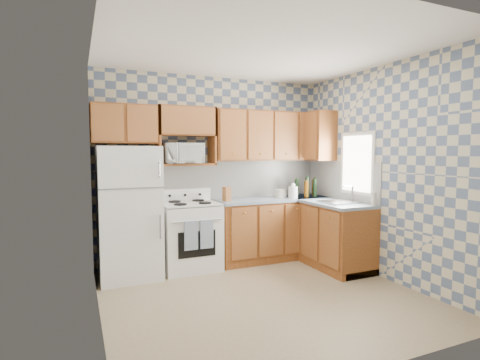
% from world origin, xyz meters
% --- Properties ---
extents(floor, '(3.40, 3.40, 0.00)m').
position_xyz_m(floor, '(0.00, 0.00, 0.00)').
color(floor, '#877556').
rests_on(floor, ground).
extents(back_wall, '(3.40, 0.02, 2.70)m').
position_xyz_m(back_wall, '(0.00, 1.60, 1.35)').
color(back_wall, slate).
rests_on(back_wall, ground).
extents(right_wall, '(0.02, 3.20, 2.70)m').
position_xyz_m(right_wall, '(1.70, 0.00, 1.35)').
color(right_wall, slate).
rests_on(right_wall, ground).
extents(backsplash_back, '(2.60, 0.02, 0.56)m').
position_xyz_m(backsplash_back, '(0.40, 1.59, 1.20)').
color(backsplash_back, white).
rests_on(backsplash_back, back_wall).
extents(backsplash_right, '(0.02, 1.60, 0.56)m').
position_xyz_m(backsplash_right, '(1.69, 0.80, 1.20)').
color(backsplash_right, white).
rests_on(backsplash_right, right_wall).
extents(refrigerator, '(0.75, 0.70, 1.68)m').
position_xyz_m(refrigerator, '(-1.27, 1.25, 0.84)').
color(refrigerator, white).
rests_on(refrigerator, floor).
extents(stove_body, '(0.76, 0.65, 0.90)m').
position_xyz_m(stove_body, '(-0.47, 1.28, 0.45)').
color(stove_body, white).
rests_on(stove_body, floor).
extents(cooktop, '(0.76, 0.65, 0.02)m').
position_xyz_m(cooktop, '(-0.47, 1.28, 0.91)').
color(cooktop, silver).
rests_on(cooktop, stove_body).
extents(backguard, '(0.76, 0.08, 0.17)m').
position_xyz_m(backguard, '(-0.47, 1.55, 1.00)').
color(backguard, white).
rests_on(backguard, cooktop).
extents(dish_towel_left, '(0.18, 0.02, 0.37)m').
position_xyz_m(dish_towel_left, '(-0.55, 0.93, 0.54)').
color(dish_towel_left, navy).
rests_on(dish_towel_left, stove_body).
extents(dish_towel_right, '(0.18, 0.02, 0.37)m').
position_xyz_m(dish_towel_right, '(-0.34, 0.93, 0.54)').
color(dish_towel_right, navy).
rests_on(dish_towel_right, stove_body).
extents(base_cabinets_back, '(1.75, 0.60, 0.88)m').
position_xyz_m(base_cabinets_back, '(0.82, 1.30, 0.44)').
color(base_cabinets_back, '#63310E').
rests_on(base_cabinets_back, floor).
extents(base_cabinets_right, '(0.60, 1.60, 0.88)m').
position_xyz_m(base_cabinets_right, '(1.40, 0.80, 0.44)').
color(base_cabinets_right, '#63310E').
rests_on(base_cabinets_right, floor).
extents(countertop_back, '(1.77, 0.63, 0.04)m').
position_xyz_m(countertop_back, '(0.82, 1.30, 0.90)').
color(countertop_back, slate).
rests_on(countertop_back, base_cabinets_back).
extents(countertop_right, '(0.63, 1.60, 0.04)m').
position_xyz_m(countertop_right, '(1.40, 0.80, 0.90)').
color(countertop_right, slate).
rests_on(countertop_right, base_cabinets_right).
extents(upper_cabinets_back, '(1.75, 0.33, 0.74)m').
position_xyz_m(upper_cabinets_back, '(0.82, 1.44, 1.85)').
color(upper_cabinets_back, '#63310E').
rests_on(upper_cabinets_back, back_wall).
extents(upper_cabinets_fridge, '(0.82, 0.33, 0.50)m').
position_xyz_m(upper_cabinets_fridge, '(-1.29, 1.44, 1.97)').
color(upper_cabinets_fridge, '#63310E').
rests_on(upper_cabinets_fridge, back_wall).
extents(upper_cabinets_right, '(0.33, 0.70, 0.74)m').
position_xyz_m(upper_cabinets_right, '(1.53, 1.25, 1.85)').
color(upper_cabinets_right, '#63310E').
rests_on(upper_cabinets_right, right_wall).
extents(microwave_shelf, '(0.80, 0.33, 0.03)m').
position_xyz_m(microwave_shelf, '(-0.47, 1.44, 1.44)').
color(microwave_shelf, '#63310E').
rests_on(microwave_shelf, back_wall).
extents(microwave, '(0.53, 0.38, 0.28)m').
position_xyz_m(microwave, '(-0.53, 1.38, 1.59)').
color(microwave, white).
rests_on(microwave, microwave_shelf).
extents(sink, '(0.48, 0.40, 0.03)m').
position_xyz_m(sink, '(1.40, 0.45, 0.93)').
color(sink, '#B7B7BC').
rests_on(sink, countertop_right).
extents(window, '(0.02, 0.66, 0.86)m').
position_xyz_m(window, '(1.69, 0.45, 1.45)').
color(window, silver).
rests_on(window, right_wall).
extents(bottle_0, '(0.07, 0.07, 0.30)m').
position_xyz_m(bottle_0, '(1.39, 1.22, 1.07)').
color(bottle_0, black).
rests_on(bottle_0, countertop_back).
extents(bottle_1, '(0.07, 0.07, 0.28)m').
position_xyz_m(bottle_1, '(1.49, 1.16, 1.06)').
color(bottle_1, black).
rests_on(bottle_1, countertop_back).
extents(bottle_2, '(0.07, 0.07, 0.26)m').
position_xyz_m(bottle_2, '(1.54, 1.26, 1.05)').
color(bottle_2, '#5B3208').
rests_on(bottle_2, countertop_back).
extents(bottle_3, '(0.07, 0.07, 0.24)m').
position_xyz_m(bottle_3, '(1.32, 1.14, 1.04)').
color(bottle_3, '#5B3208').
rests_on(bottle_3, countertop_back).
extents(bottle_4, '(0.07, 0.07, 0.27)m').
position_xyz_m(bottle_4, '(1.24, 1.28, 1.05)').
color(bottle_4, black).
rests_on(bottle_4, countertop_back).
extents(knife_block, '(0.11, 0.11, 0.20)m').
position_xyz_m(knife_block, '(0.05, 1.22, 1.02)').
color(knife_block, brown).
rests_on(knife_block, countertop_back).
extents(electric_kettle, '(0.14, 0.14, 0.18)m').
position_xyz_m(electric_kettle, '(1.07, 1.12, 1.01)').
color(electric_kettle, white).
rests_on(electric_kettle, countertop_back).
extents(food_containers, '(0.19, 0.19, 0.13)m').
position_xyz_m(food_containers, '(0.95, 1.27, 0.98)').
color(food_containers, beige).
rests_on(food_containers, countertop_back).
extents(soap_bottle, '(0.06, 0.06, 0.17)m').
position_xyz_m(soap_bottle, '(1.62, 0.05, 1.01)').
color(soap_bottle, beige).
rests_on(soap_bottle, countertop_right).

